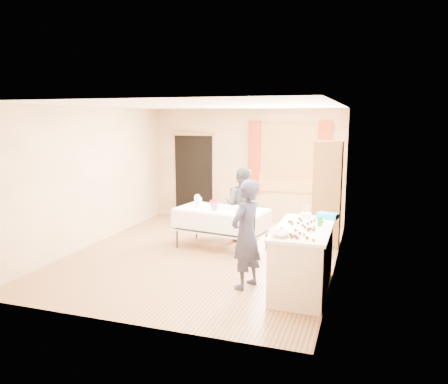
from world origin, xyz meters
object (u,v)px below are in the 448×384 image
(counter, at_px, (303,259))
(girl, at_px, (246,234))
(woman, at_px, (242,204))
(cabinet, at_px, (327,194))
(party_table, at_px, (221,225))
(chair, at_px, (240,222))

(counter, height_order, girl, girl)
(girl, relative_size, woman, 1.07)
(girl, xyz_separation_m, woman, (-0.73, 2.31, -0.05))
(girl, bearing_deg, counter, 120.24)
(counter, bearing_deg, girl, -170.29)
(cabinet, xyz_separation_m, counter, (-0.10, -2.38, -0.54))
(cabinet, bearing_deg, girl, -109.30)
(cabinet, xyz_separation_m, party_table, (-1.81, -0.84, -0.54))
(chair, bearing_deg, girl, -90.97)
(cabinet, distance_m, woman, 1.64)
(chair, bearing_deg, counter, -75.93)
(girl, bearing_deg, cabinet, -178.77)
(cabinet, relative_size, girl, 1.27)
(chair, height_order, woman, woman)
(counter, xyz_separation_m, party_table, (-1.71, 1.54, -0.01))
(party_table, xyz_separation_m, woman, (0.21, 0.64, 0.28))
(chair, xyz_separation_m, girl, (0.87, -2.66, 0.49))
(cabinet, height_order, counter, cabinet)
(party_table, relative_size, girl, 1.14)
(counter, xyz_separation_m, girl, (-0.78, -0.13, 0.33))
(woman, bearing_deg, party_table, 76.55)
(counter, height_order, woman, woman)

